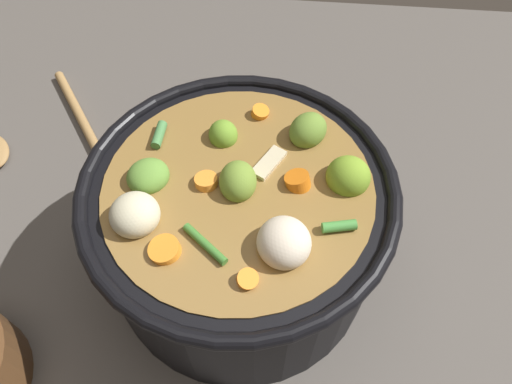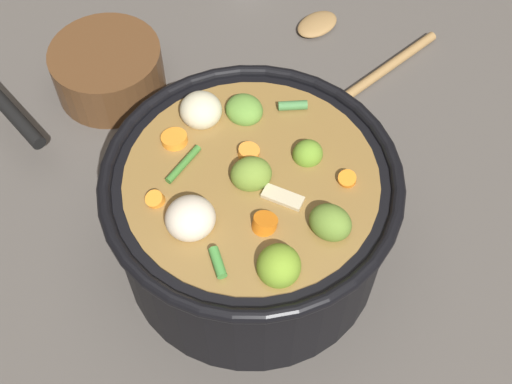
% 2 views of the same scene
% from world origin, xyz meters
% --- Properties ---
extents(ground_plane, '(1.10, 1.10, 0.00)m').
position_xyz_m(ground_plane, '(0.00, 0.00, 0.00)').
color(ground_plane, '#514C47').
extents(cooking_pot, '(0.31, 0.31, 0.18)m').
position_xyz_m(cooking_pot, '(0.00, -0.00, 0.08)').
color(cooking_pot, black).
rests_on(cooking_pot, ground_plane).
extents(wooden_spoon, '(0.21, 0.21, 0.01)m').
position_xyz_m(wooden_spoon, '(-0.32, 0.17, 0.01)').
color(wooden_spoon, '#9B7544').
rests_on(wooden_spoon, ground_plane).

